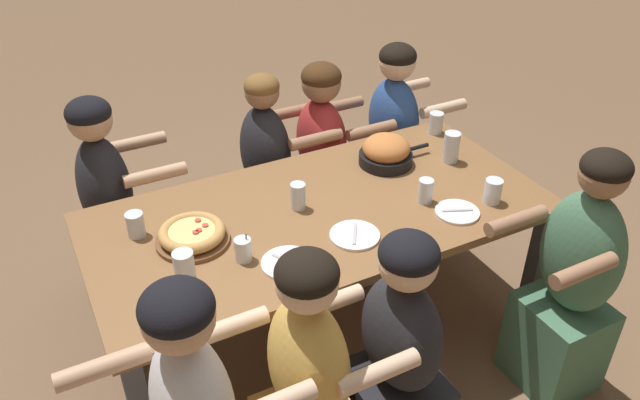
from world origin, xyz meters
name	(u,v)px	position (x,y,z in m)	size (l,w,h in m)	color
ground_plane	(320,337)	(0.00, 0.00, 0.00)	(18.00, 18.00, 0.00)	brown
dining_table	(320,225)	(0.00, 0.00, 0.67)	(1.94, 0.94, 0.75)	brown
pizza_board_main	(192,235)	(-0.55, 0.03, 0.79)	(0.29, 0.29, 0.07)	brown
skillet_bowl	(386,152)	(0.46, 0.21, 0.81)	(0.37, 0.25, 0.14)	black
empty_plate_a	(457,212)	(0.50, -0.29, 0.76)	(0.19, 0.19, 0.02)	white
empty_plate_b	(355,235)	(0.04, -0.23, 0.76)	(0.20, 0.20, 0.02)	white
empty_plate_c	(288,263)	(-0.27, -0.27, 0.76)	(0.20, 0.20, 0.02)	white
cocktail_glass_blue	(243,251)	(-0.41, -0.16, 0.79)	(0.07, 0.07, 0.12)	silver
drinking_glass_a	(185,270)	(-0.64, -0.19, 0.81)	(0.08, 0.08, 0.13)	silver
drinking_glass_b	(135,225)	(-0.73, 0.18, 0.80)	(0.07, 0.07, 0.10)	silver
drinking_glass_c	(436,124)	(0.86, 0.36, 0.80)	(0.07, 0.07, 0.11)	silver
drinking_glass_d	(451,149)	(0.74, 0.08, 0.82)	(0.08, 0.08, 0.15)	silver
drinking_glass_e	(298,197)	(-0.07, 0.06, 0.81)	(0.06, 0.06, 0.12)	silver
drinking_glass_f	(493,192)	(0.68, -0.28, 0.80)	(0.07, 0.07, 0.11)	silver
drinking_glass_g	(425,191)	(0.43, -0.15, 0.81)	(0.06, 0.06, 0.11)	silver
diner_near_right	(571,288)	(0.80, -0.69, 0.53)	(0.51, 0.40, 1.17)	#477556
diner_far_left	(112,218)	(-0.76, 0.69, 0.53)	(0.51, 0.40, 1.15)	#232328
diner_near_midleft	(308,400)	(-0.41, -0.69, 0.52)	(0.51, 0.40, 1.14)	gold
diner_far_center	(268,182)	(0.05, 0.69, 0.50)	(0.51, 0.40, 1.10)	#232328
diner_far_midright	(322,166)	(0.37, 0.69, 0.51)	(0.51, 0.40, 1.10)	#B22D2D
diner_near_center	(397,367)	(-0.05, -0.69, 0.50)	(0.51, 0.40, 1.08)	#232328
diner_far_right	(392,146)	(0.83, 0.69, 0.52)	(0.51, 0.40, 1.13)	#2D5193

